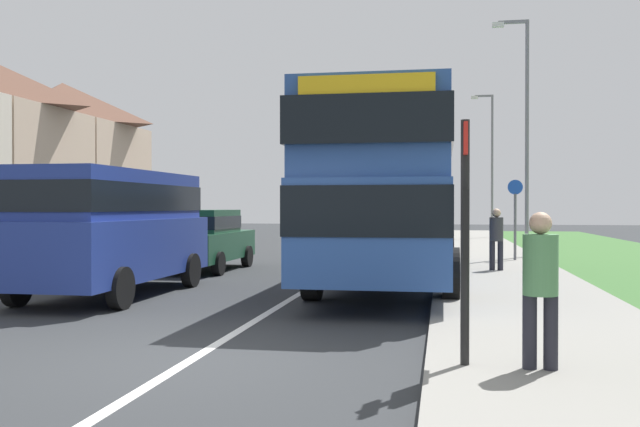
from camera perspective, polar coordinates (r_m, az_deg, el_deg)
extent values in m
plane|color=#2D3033|center=(8.17, -10.31, -11.61)|extent=(120.00, 120.00, 0.00)
cube|color=silver|center=(15.83, -0.14, -5.65)|extent=(0.14, 60.00, 0.01)
cube|color=gray|center=(13.66, 16.04, -6.43)|extent=(3.20, 68.00, 0.12)
cube|color=#284C93|center=(15.59, 5.97, -0.88)|extent=(2.50, 11.06, 1.65)
cube|color=#284C93|center=(15.63, 5.97, 4.99)|extent=(2.45, 10.84, 1.55)
cube|color=black|center=(15.59, 5.97, 0.33)|extent=(2.52, 11.12, 0.76)
cube|color=black|center=(15.64, 5.97, 5.27)|extent=(2.52, 11.12, 0.72)
cube|color=gold|center=(10.27, 3.78, 10.09)|extent=(2.00, 0.08, 0.44)
cylinder|color=black|center=(19.16, 2.96, -3.07)|extent=(0.30, 1.00, 1.00)
cylinder|color=black|center=(19.02, 10.46, -3.11)|extent=(0.30, 1.00, 1.00)
cylinder|color=black|center=(12.78, -0.63, -4.91)|extent=(0.30, 1.00, 1.00)
cylinder|color=black|center=(12.57, 10.69, -5.01)|extent=(0.30, 1.00, 1.00)
cube|color=navy|center=(13.96, -16.60, -2.74)|extent=(1.95, 5.31, 1.12)
cube|color=navy|center=(13.94, -16.61, 1.44)|extent=(1.72, 4.89, 0.92)
cube|color=black|center=(13.94, -16.61, 1.25)|extent=(1.75, 4.94, 0.51)
cylinder|color=black|center=(15.90, -17.01, -4.36)|extent=(0.20, 0.72, 0.72)
cylinder|color=black|center=(15.13, -10.53, -4.59)|extent=(0.20, 0.72, 0.72)
cylinder|color=black|center=(13.07, -23.62, -5.45)|extent=(0.20, 0.72, 0.72)
cylinder|color=black|center=(12.12, -16.04, -5.90)|extent=(0.20, 0.72, 0.72)
cube|color=#19472D|center=(18.98, -9.52, -2.62)|extent=(1.72, 4.15, 0.73)
cube|color=#19472D|center=(18.76, -9.74, -0.62)|extent=(1.51, 2.28, 0.60)
cube|color=black|center=(18.76, -9.74, -0.71)|extent=(1.54, 2.30, 0.34)
cylinder|color=black|center=(20.49, -10.53, -3.41)|extent=(0.20, 0.60, 0.60)
cylinder|color=black|center=(19.97, -6.00, -3.50)|extent=(0.20, 0.60, 0.60)
cylinder|color=black|center=(18.11, -13.40, -3.94)|extent=(0.20, 0.60, 0.60)
cylinder|color=black|center=(17.51, -8.33, -4.08)|extent=(0.20, 0.60, 0.60)
cylinder|color=#23232D|center=(7.26, 16.81, -9.75)|extent=(0.14, 0.14, 0.85)
cylinder|color=#23232D|center=(7.29, 18.39, -9.71)|extent=(0.14, 0.14, 0.85)
cylinder|color=#518C56|center=(7.18, 17.62, -4.03)|extent=(0.34, 0.34, 0.60)
sphere|color=tan|center=(7.16, 17.63, -0.76)|extent=(0.22, 0.22, 0.22)
cylinder|color=#23232D|center=(18.01, 13.93, -3.57)|extent=(0.14, 0.14, 0.85)
cylinder|color=#23232D|center=(18.02, 14.57, -3.56)|extent=(0.14, 0.14, 0.85)
cylinder|color=#333338|center=(17.98, 14.26, -1.26)|extent=(0.34, 0.34, 0.60)
sphere|color=tan|center=(17.97, 14.26, 0.05)|extent=(0.22, 0.22, 0.22)
cylinder|color=black|center=(7.18, 11.80, -2.81)|extent=(0.09, 0.09, 2.60)
cube|color=red|center=(7.20, 11.82, 5.96)|extent=(0.04, 0.44, 0.32)
cube|color=black|center=(7.19, 11.80, -0.81)|extent=(0.06, 0.52, 0.68)
cylinder|color=slate|center=(21.60, 15.70, -1.22)|extent=(0.08, 0.08, 2.10)
cylinder|color=blue|center=(21.60, 15.71, 2.10)|extent=(0.44, 0.03, 0.44)
cylinder|color=slate|center=(23.11, 16.60, 5.76)|extent=(0.12, 0.12, 7.64)
cube|color=slate|center=(23.70, 15.51, 14.89)|extent=(0.90, 0.10, 0.10)
cube|color=silver|center=(23.65, 14.39, 14.75)|extent=(0.36, 0.20, 0.14)
cylinder|color=slate|center=(37.35, 13.93, 3.71)|extent=(0.12, 0.12, 7.54)
cube|color=slate|center=(37.71, 13.25, 9.36)|extent=(0.90, 0.10, 0.10)
cube|color=silver|center=(37.68, 12.56, 9.26)|extent=(0.36, 0.20, 0.14)
cube|color=#C1A88E|center=(35.21, -20.34, 2.25)|extent=(6.49, 5.67, 5.54)
pyramid|color=brown|center=(35.52, -20.37, 8.38)|extent=(6.49, 5.67, 2.05)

